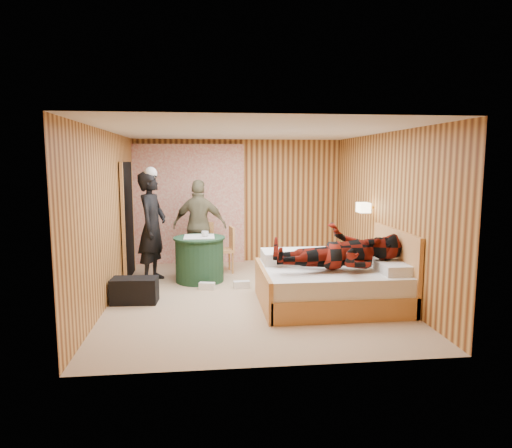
{
  "coord_description": "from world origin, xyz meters",
  "views": [
    {
      "loc": [
        -0.68,
        -6.81,
        2.05
      ],
      "look_at": [
        0.13,
        0.46,
        1.05
      ],
      "focal_mm": 32.0,
      "sensor_mm": 36.0,
      "label": 1
    }
  ],
  "objects": [
    {
      "name": "chair_near",
      "position": [
        -0.3,
        1.55,
        0.5
      ],
      "size": [
        0.44,
        0.44,
        0.86
      ],
      "rotation": [
        0.0,
        0.0,
        -1.44
      ],
      "color": "#EDA461",
      "rests_on": "floor"
    },
    {
      "name": "cup_table",
      "position": [
        -0.7,
        0.9,
        0.83
      ],
      "size": [
        0.15,
        0.15,
        0.1
      ],
      "primitive_type": "imported",
      "rotation": [
        0.0,
        0.0,
        -0.29
      ],
      "color": "white",
      "rests_on": "round_table"
    },
    {
      "name": "chair_far",
      "position": [
        -0.77,
        1.64,
        0.54
      ],
      "size": [
        0.53,
        0.53,
        0.93
      ],
      "rotation": [
        0.0,
        0.0,
        -0.33
      ],
      "color": "#EDA461",
      "rests_on": "floor"
    },
    {
      "name": "sneaker_right",
      "position": [
        -0.11,
        0.41,
        0.06
      ],
      "size": [
        0.27,
        0.13,
        0.12
      ],
      "primitive_type": "cube",
      "rotation": [
        0.0,
        0.0,
        0.08
      ],
      "color": "white",
      "rests_on": "floor"
    },
    {
      "name": "nightstand",
      "position": [
        1.88,
        0.25,
        0.29
      ],
      "size": [
        0.43,
        0.58,
        0.56
      ],
      "color": "#EDA461",
      "rests_on": "floor"
    },
    {
      "name": "wall_left",
      "position": [
        -2.1,
        0.0,
        1.25
      ],
      "size": [
        0.02,
        5.0,
        2.5
      ],
      "primitive_type": "cube",
      "color": "tan",
      "rests_on": "floor"
    },
    {
      "name": "floor",
      "position": [
        0.0,
        0.0,
        0.0
      ],
      "size": [
        4.2,
        5.0,
        0.01
      ],
      "primitive_type": "cube",
      "color": "tan",
      "rests_on": "ground"
    },
    {
      "name": "book_lower",
      "position": [
        1.88,
        0.2,
        0.57
      ],
      "size": [
        0.18,
        0.23,
        0.02
      ],
      "primitive_type": "imported",
      "rotation": [
        0.0,
        0.0,
        0.06
      ],
      "color": "white",
      "rests_on": "nightstand"
    },
    {
      "name": "man_on_bed",
      "position": [
        1.15,
        -0.79,
        0.97
      ],
      "size": [
        0.86,
        0.67,
        1.77
      ],
      "primitive_type": "imported",
      "rotation": [
        0.0,
        1.57,
        0.0
      ],
      "color": "#671309",
      "rests_on": "bed"
    },
    {
      "name": "woman_standing",
      "position": [
        -1.59,
        1.06,
        0.94
      ],
      "size": [
        0.62,
        0.78,
        1.89
      ],
      "primitive_type": "imported",
      "rotation": [
        0.0,
        0.0,
        1.31
      ],
      "color": "black",
      "rests_on": "floor"
    },
    {
      "name": "book_upper",
      "position": [
        1.88,
        0.2,
        0.59
      ],
      "size": [
        0.19,
        0.24,
        0.02
      ],
      "primitive_type": "imported",
      "rotation": [
        0.0,
        0.0,
        -0.13
      ],
      "color": "white",
      "rests_on": "nightstand"
    },
    {
      "name": "wall_lamp",
      "position": [
        1.92,
        0.45,
        1.3
      ],
      "size": [
        0.26,
        0.24,
        0.16
      ],
      "color": "gold",
      "rests_on": "wall_right"
    },
    {
      "name": "curtain",
      "position": [
        -1.0,
        2.43,
        1.2
      ],
      "size": [
        2.2,
        0.08,
        2.4
      ],
      "primitive_type": "cube",
      "color": "#ECE6CD",
      "rests_on": "floor"
    },
    {
      "name": "wall_right",
      "position": [
        2.1,
        0.0,
        1.25
      ],
      "size": [
        0.02,
        5.0,
        2.5
      ],
      "primitive_type": "cube",
      "color": "tan",
      "rests_on": "floor"
    },
    {
      "name": "bed",
      "position": [
        1.12,
        -0.56,
        0.31
      ],
      "size": [
        2.0,
        1.57,
        1.08
      ],
      "color": "#EDA461",
      "rests_on": "floor"
    },
    {
      "name": "ceiling",
      "position": [
        0.0,
        0.0,
        2.5
      ],
      "size": [
        4.2,
        5.0,
        0.01
      ],
      "primitive_type": "cube",
      "color": "silver",
      "rests_on": "wall_back"
    },
    {
      "name": "duffel_bag",
      "position": [
        -1.73,
        -0.19,
        0.19
      ],
      "size": [
        0.68,
        0.39,
        0.37
      ],
      "primitive_type": "cube",
      "rotation": [
        0.0,
        0.0,
        -0.06
      ],
      "color": "black",
      "rests_on": "floor"
    },
    {
      "name": "man_at_table",
      "position": [
        -0.8,
        1.69,
        0.86
      ],
      "size": [
        1.08,
        0.63,
        1.72
      ],
      "primitive_type": "imported",
      "rotation": [
        0.0,
        0.0,
        2.93
      ],
      "color": "#71694B",
      "rests_on": "floor"
    },
    {
      "name": "wall_back",
      "position": [
        0.0,
        2.5,
        1.25
      ],
      "size": [
        4.2,
        0.02,
        2.5
      ],
      "primitive_type": "cube",
      "color": "tan",
      "rests_on": "floor"
    },
    {
      "name": "cup_nightstand",
      "position": [
        1.88,
        0.38,
        0.61
      ],
      "size": [
        0.13,
        0.13,
        0.09
      ],
      "primitive_type": "imported",
      "rotation": [
        0.0,
        0.0,
        -0.42
      ],
      "color": "white",
      "rests_on": "nightstand"
    },
    {
      "name": "sneaker_left",
      "position": [
        -0.68,
        0.4,
        0.06
      ],
      "size": [
        0.27,
        0.16,
        0.11
      ],
      "primitive_type": "cube",
      "rotation": [
        0.0,
        0.0,
        -0.23
      ],
      "color": "white",
      "rests_on": "floor"
    },
    {
      "name": "doorway",
      "position": [
        -2.06,
        1.4,
        1.02
      ],
      "size": [
        0.06,
        0.9,
        2.05
      ],
      "primitive_type": "cube",
      "color": "black",
      "rests_on": "floor"
    },
    {
      "name": "round_table",
      "position": [
        -0.8,
        0.95,
        0.39
      ],
      "size": [
        0.88,
        0.88,
        0.78
      ],
      "color": "#1F4330",
      "rests_on": "floor"
    }
  ]
}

